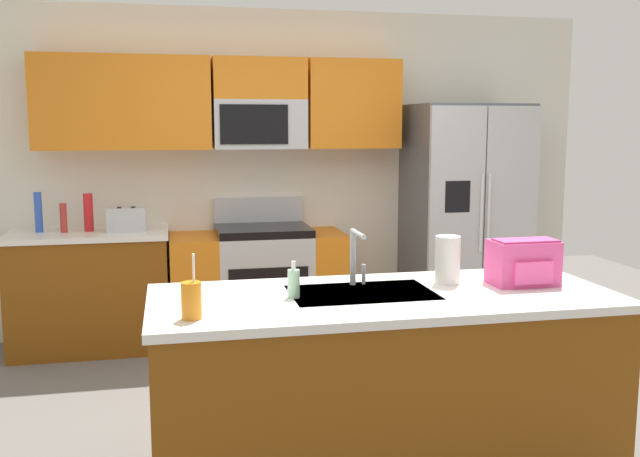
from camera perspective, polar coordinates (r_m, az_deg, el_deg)
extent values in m
plane|color=#66605B|center=(4.11, 1.41, -15.87)|extent=(9.00, 9.00, 0.00)
cube|color=silver|center=(5.88, -3.45, 4.56)|extent=(5.20, 0.10, 2.60)
cube|color=orange|center=(5.62, -18.67, 9.58)|extent=(0.70, 0.32, 0.70)
cube|color=orange|center=(5.59, -11.95, 9.84)|extent=(0.60, 0.32, 0.70)
cube|color=orange|center=(5.78, 2.60, 9.96)|extent=(0.74, 0.32, 0.70)
cube|color=#B7BABF|center=(5.63, -4.91, 8.35)|extent=(0.72, 0.32, 0.38)
cube|color=black|center=(5.46, -5.32, 8.34)|extent=(0.52, 0.01, 0.30)
cube|color=orange|center=(5.64, -4.95, 11.91)|extent=(0.72, 0.32, 0.32)
cube|color=brown|center=(5.62, -17.96, -4.98)|extent=(1.14, 0.60, 0.86)
cube|color=silver|center=(5.54, -18.17, -0.45)|extent=(1.17, 0.63, 0.04)
cube|color=#B7BABF|center=(5.64, -4.56, -4.67)|extent=(0.72, 0.60, 0.84)
cube|color=black|center=(5.34, -4.14, -5.08)|extent=(0.60, 0.01, 0.36)
cube|color=black|center=(5.55, -4.62, -0.14)|extent=(0.72, 0.60, 0.06)
cube|color=#B7BABF|center=(5.80, -4.98, 1.52)|extent=(0.72, 0.06, 0.20)
cube|color=orange|center=(5.60, -10.07, -4.87)|extent=(0.36, 0.60, 0.84)
cube|color=orange|center=(5.72, 0.42, -4.44)|extent=(0.28, 0.60, 0.84)
cube|color=#4C4F54|center=(5.94, 11.49, 0.81)|extent=(0.90, 0.70, 1.85)
cube|color=#B7BABF|center=(5.52, 10.87, 0.26)|extent=(0.44, 0.04, 1.81)
cube|color=#B7BABF|center=(5.71, 15.04, 0.39)|extent=(0.44, 0.04, 1.81)
cylinder|color=silver|center=(5.56, 12.87, 1.22)|extent=(0.02, 0.02, 0.60)
cylinder|color=silver|center=(5.58, 13.43, 1.23)|extent=(0.02, 0.02, 0.60)
cube|color=black|center=(5.47, 11.02, 2.53)|extent=(0.20, 0.00, 0.24)
cube|color=brown|center=(3.50, 5.09, -12.76)|extent=(2.15, 0.85, 0.86)
cube|color=silver|center=(3.36, 5.19, -5.58)|extent=(2.19, 0.89, 0.04)
cube|color=#B7BABF|center=(3.38, 3.31, -5.40)|extent=(0.68, 0.44, 0.03)
cube|color=#B7BABF|center=(5.45, -15.31, 0.70)|extent=(0.28, 0.16, 0.18)
cube|color=black|center=(5.44, -15.87, 1.61)|extent=(0.03, 0.11, 0.01)
cube|color=black|center=(5.44, -14.82, 1.64)|extent=(0.03, 0.11, 0.01)
cylinder|color=#B2332D|center=(5.54, -19.95, 0.81)|extent=(0.05, 0.05, 0.22)
cylinder|color=blue|center=(5.62, -21.73, 1.22)|extent=(0.06, 0.06, 0.30)
cylinder|color=red|center=(5.54, -18.14, 1.24)|extent=(0.07, 0.07, 0.28)
cylinder|color=#B7BABF|center=(3.51, 2.60, -2.30)|extent=(0.03, 0.03, 0.28)
cylinder|color=#B7BABF|center=(3.39, 3.04, -0.45)|extent=(0.02, 0.20, 0.02)
cylinder|color=#B7BABF|center=(3.54, 3.53, -3.69)|extent=(0.02, 0.02, 0.10)
cylinder|color=orange|center=(2.95, -10.31, -5.73)|extent=(0.08, 0.08, 0.15)
cylinder|color=white|center=(2.93, -10.14, -3.31)|extent=(0.01, 0.03, 0.14)
cylinder|color=#A5D8B2|center=(3.26, -2.14, -4.46)|extent=(0.06, 0.06, 0.13)
cylinder|color=white|center=(3.24, -2.15, -3.00)|extent=(0.02, 0.02, 0.04)
cylinder|color=white|center=(3.59, 10.23, -2.50)|extent=(0.12, 0.12, 0.24)
cube|color=#EA4C93|center=(3.66, 16.02, -2.65)|extent=(0.32, 0.20, 0.22)
cube|color=#C7417D|center=(3.63, 16.23, -1.08)|extent=(0.30, 0.14, 0.03)
cube|color=#FF54A2|center=(3.58, 16.79, -3.43)|extent=(0.20, 0.03, 0.11)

